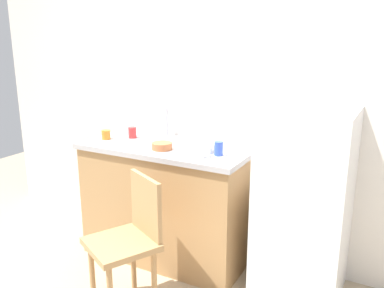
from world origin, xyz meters
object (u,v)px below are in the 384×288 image
at_px(dish_tray, 199,145).
at_px(terracotta_bowl, 162,146).
at_px(cup_blue, 219,149).
at_px(cup_red, 132,133).
at_px(refrigerator, 304,205).
at_px(cup_white, 200,150).
at_px(chair, 130,237).
at_px(cup_orange, 106,135).

height_order(dish_tray, terracotta_bowl, terracotta_bowl).
xyz_separation_m(cup_blue, cup_red, (-0.84, 0.13, -0.01)).
bearing_deg(refrigerator, cup_red, 178.10).
xyz_separation_m(dish_tray, cup_white, (0.12, -0.20, 0.03)).
bearing_deg(cup_red, terracotta_bowl, -24.48).
height_order(terracotta_bowl, cup_white, cup_white).
bearing_deg(chair, terracotta_bowl, 127.23).
bearing_deg(refrigerator, cup_white, -164.15).
relative_size(refrigerator, cup_orange, 17.47).
distance_m(cup_orange, cup_blue, 1.01).
xyz_separation_m(terracotta_bowl, cup_blue, (0.44, 0.05, 0.02)).
relative_size(dish_tray, cup_white, 2.60).
relative_size(terracotta_bowl, cup_orange, 2.03).
height_order(cup_orange, cup_white, cup_white).
bearing_deg(terracotta_bowl, cup_white, -9.27).
height_order(terracotta_bowl, cup_orange, cup_orange).
distance_m(dish_tray, cup_red, 0.64).
bearing_deg(chair, refrigerator, 63.78).
xyz_separation_m(chair, cup_red, (-0.50, 0.74, 0.48)).
xyz_separation_m(dish_tray, terracotta_bowl, (-0.23, -0.15, 0.00)).
relative_size(chair, cup_blue, 8.85).
relative_size(refrigerator, cup_red, 14.58).
distance_m(dish_tray, cup_orange, 0.81).
height_order(cup_blue, cup_red, cup_blue).
distance_m(refrigerator, chair, 1.18).
bearing_deg(cup_white, terracotta_bowl, 170.73).
distance_m(cup_blue, cup_white, 0.14).
xyz_separation_m(refrigerator, dish_tray, (-0.80, 0.01, 0.31)).
xyz_separation_m(chair, terracotta_bowl, (-0.10, 0.56, 0.46)).
bearing_deg(cup_orange, chair, -42.11).
relative_size(dish_tray, terracotta_bowl, 1.84).
bearing_deg(chair, cup_red, 151.49).
height_order(chair, cup_blue, cup_blue).
xyz_separation_m(chair, dish_tray, (0.13, 0.70, 0.46)).
relative_size(refrigerator, cup_white, 12.12).
bearing_deg(cup_red, cup_white, -17.77).
bearing_deg(chair, cup_orange, 165.14).
bearing_deg(dish_tray, cup_orange, -172.80).
relative_size(chair, terracotta_bowl, 5.85).
xyz_separation_m(refrigerator, cup_blue, (-0.60, -0.08, 0.33)).
bearing_deg(terracotta_bowl, cup_red, 155.52).
xyz_separation_m(refrigerator, cup_red, (-1.44, 0.05, 0.33)).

